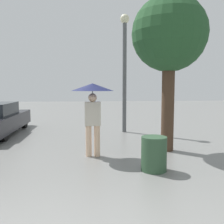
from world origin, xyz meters
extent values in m
cylinder|color=beige|center=(0.16, 4.24, 0.40)|extent=(0.15, 0.15, 0.79)
cylinder|color=beige|center=(0.37, 4.24, 0.40)|extent=(0.15, 0.15, 0.79)
cube|color=beige|center=(0.27, 4.24, 1.09)|extent=(0.40, 0.23, 0.59)
sphere|color=beige|center=(0.27, 4.24, 1.49)|extent=(0.21, 0.21, 0.21)
cylinder|color=#515456|center=(0.27, 4.24, 1.35)|extent=(0.02, 0.02, 0.63)
cone|color=#191E4C|center=(0.27, 4.24, 1.75)|extent=(1.06, 1.06, 0.19)
cylinder|color=black|center=(-2.57, 9.06, 0.30)|extent=(0.18, 0.60, 0.60)
cylinder|color=black|center=(-2.57, 6.33, 0.30)|extent=(0.18, 0.60, 0.60)
cylinder|color=#473323|center=(2.33, 4.61, 1.31)|extent=(0.34, 0.34, 2.62)
sphere|color=#234C28|center=(2.33, 4.61, 3.17)|extent=(2.02, 2.02, 2.02)
cylinder|color=#515456|center=(1.60, 7.62, 2.12)|extent=(0.16, 0.16, 4.23)
sphere|color=beige|center=(1.60, 7.62, 4.33)|extent=(0.35, 0.35, 0.35)
cylinder|color=#2D4C33|center=(1.51, 2.99, 0.36)|extent=(0.53, 0.53, 0.72)
camera|label=1|loc=(0.09, -2.00, 1.74)|focal=40.00mm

